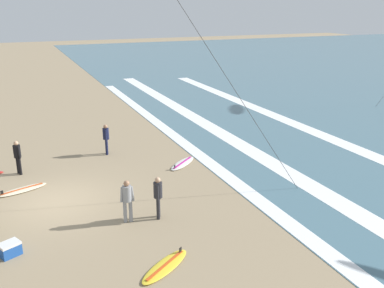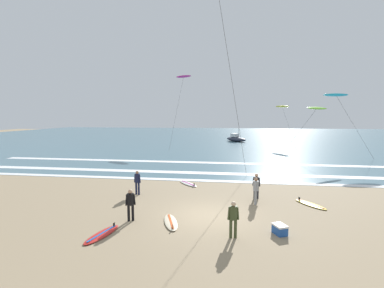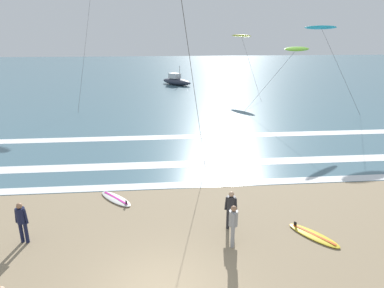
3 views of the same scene
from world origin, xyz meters
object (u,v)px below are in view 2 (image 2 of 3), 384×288
at_px(surfer_left_far, 256,184).
at_px(surfboard_near_water, 310,204).
at_px(surfer_right_near, 137,180).
at_px(surfer_foreground_main, 130,202).
at_px(surfer_left_near, 233,216).
at_px(surfboard_foreground_flat, 102,234).
at_px(cooler_box, 280,229).
at_px(surfboard_left_pile, 171,222).
at_px(kite_lime_high_left, 317,108).
at_px(offshore_boat, 236,139).
at_px(kite_cyan_far_left, 336,95).
at_px(kite_magenta_high_right, 184,77).
at_px(kite_yellow_low_near, 282,107).
at_px(surfer_mid_group, 256,188).

distance_m(surfer_left_far, surfboard_near_water, 3.28).
height_order(surfer_right_near, surfboard_near_water, surfer_right_near).
relative_size(surfer_foreground_main, surfer_left_near, 1.00).
bearing_deg(surfer_left_near, surfer_right_near, 138.53).
distance_m(surfboard_foreground_flat, cooler_box, 7.82).
distance_m(surfer_right_near, surfboard_foreground_flat, 6.10).
distance_m(surfboard_left_pile, kite_lime_high_left, 23.97).
height_order(surfer_foreground_main, offshore_boat, offshore_boat).
relative_size(surfer_foreground_main, surfboard_near_water, 0.77).
height_order(surfer_foreground_main, surfboard_foreground_flat, surfer_foreground_main).
distance_m(surfer_left_near, surfboard_foreground_flat, 5.77).
bearing_deg(surfboard_left_pile, kite_cyan_far_left, 54.85).
distance_m(surfer_right_near, kite_magenta_high_right, 33.11).
height_order(kite_magenta_high_right, offshore_boat, kite_magenta_high_right).
xyz_separation_m(surfboard_near_water, surfboard_foreground_flat, (-10.22, -5.41, 0.00)).
xyz_separation_m(surfboard_near_water, kite_lime_high_left, (4.95, 15.88, 5.96)).
bearing_deg(kite_yellow_low_near, surfboard_foreground_flat, -111.24).
bearing_deg(kite_lime_high_left, surfer_right_near, -135.72).
bearing_deg(cooler_box, kite_yellow_low_near, 79.47).
distance_m(surfer_mid_group, offshore_boat, 38.44).
distance_m(surfer_left_near, surfboard_near_water, 6.72).
relative_size(surfer_left_far, surfboard_foreground_flat, 0.73).
bearing_deg(offshore_boat, cooler_box, -88.78).
xyz_separation_m(surfer_left_far, kite_lime_high_left, (7.99, 15.06, 5.04)).
relative_size(surfboard_left_pile, cooler_box, 2.92).
xyz_separation_m(surfboard_near_water, kite_cyan_far_left, (7.58, 17.79, 7.53)).
bearing_deg(surfer_mid_group, surfer_left_near, -106.67).
relative_size(surfer_left_near, kite_lime_high_left, 0.26).
bearing_deg(surfer_right_near, surfboard_near_water, -3.19).
height_order(surfboard_near_water, kite_yellow_low_near, kite_yellow_low_near).
bearing_deg(surfer_mid_group, surfer_right_near, 173.40).
distance_m(surfer_foreground_main, surfer_left_near, 5.14).
height_order(surfer_left_near, surfboard_left_pile, surfer_left_near).
bearing_deg(surfboard_near_water, kite_cyan_far_left, 66.91).
bearing_deg(kite_magenta_high_right, surfboard_foreground_flat, -85.80).
bearing_deg(kite_cyan_far_left, kite_lime_high_left, -144.06).
bearing_deg(surfer_right_near, kite_lime_high_left, 44.28).
bearing_deg(surfboard_near_water, kite_lime_high_left, 72.68).
relative_size(surfer_left_near, kite_cyan_far_left, 0.20).
relative_size(surfer_foreground_main, cooler_box, 2.14).
distance_m(kite_yellow_low_near, kite_cyan_far_left, 14.24).
xyz_separation_m(surfer_left_near, kite_magenta_high_right, (-8.40, 36.58, 11.06)).
distance_m(surfboard_near_water, cooler_box, 4.91).
bearing_deg(surfboard_foreground_flat, surfboard_left_pile, 32.76).
distance_m(surfer_mid_group, surfer_left_near, 4.78).
bearing_deg(surfer_right_near, cooler_box, -30.39).
height_order(surfboard_left_pile, kite_yellow_low_near, kite_yellow_low_near).
xyz_separation_m(surfer_left_far, cooler_box, (0.54, -5.05, -0.74)).
bearing_deg(surfboard_near_water, kite_magenta_high_right, 112.21).
bearing_deg(surfer_left_near, kite_cyan_far_left, 61.82).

